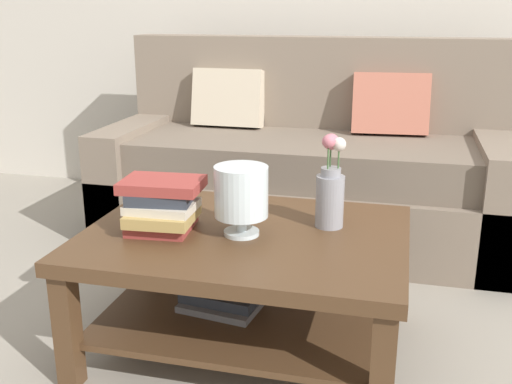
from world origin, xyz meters
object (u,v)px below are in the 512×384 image
object	(u,v)px
coffee_table	(245,264)
flower_pitcher	(330,190)
glass_hurricane_vase	(241,194)
couch	(306,170)
book_stack_main	(162,205)

from	to	relation	value
coffee_table	flower_pitcher	xyz separation A→B (m)	(0.28, 0.12, 0.26)
glass_hurricane_vase	couch	bearing A→B (deg)	89.26
couch	glass_hurricane_vase	xyz separation A→B (m)	(-0.02, -1.25, 0.24)
glass_hurricane_vase	flower_pitcher	bearing A→B (deg)	29.08
coffee_table	book_stack_main	xyz separation A→B (m)	(-0.28, -0.06, 0.22)
couch	flower_pitcher	xyz separation A→B (m)	(0.27, -1.09, 0.23)
couch	book_stack_main	xyz separation A→B (m)	(-0.30, -1.28, 0.19)
couch	coffee_table	distance (m)	1.22
coffee_table	book_stack_main	world-z (taller)	book_stack_main
coffee_table	glass_hurricane_vase	size ratio (longest dim) A/B	4.60
couch	coffee_table	bearing A→B (deg)	-90.69
couch	flower_pitcher	distance (m)	1.15
flower_pitcher	glass_hurricane_vase	bearing A→B (deg)	-150.92
couch	glass_hurricane_vase	world-z (taller)	couch
coffee_table	flower_pitcher	world-z (taller)	flower_pitcher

